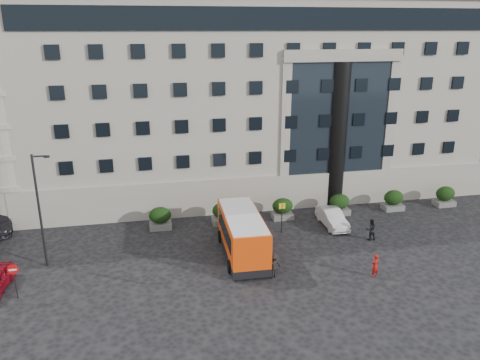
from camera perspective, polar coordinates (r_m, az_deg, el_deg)
The scene contains 20 objects.
ground at distance 32.57m, azimuth -1.89°, elevation -10.83°, with size 120.00×120.00×0.00m, color black.
civic_building at distance 51.67m, azimuth 0.48°, elevation 10.64°, with size 44.00×24.00×18.00m, color #9C998A.
entrance_column at distance 42.88m, azimuth 11.68°, elevation 5.29°, with size 1.80×1.80×13.00m, color black.
hedge_a at distance 38.87m, azimuth -9.71°, elevation -4.58°, with size 1.80×1.26×1.84m.
hedge_b at distance 39.30m, azimuth -2.10°, elevation -4.05°, with size 1.80×1.26×1.84m.
hedge_c at distance 40.40m, azimuth 5.20°, elevation -3.48°, with size 1.80×1.26×1.84m.
hedge_d at distance 42.12m, azimuth 12.01°, elevation -2.90°, with size 1.80×1.26×1.84m.
hedge_e at distance 44.39m, azimuth 18.19°, elevation -2.33°, with size 1.80×1.26×1.84m.
hedge_f at distance 47.12m, azimuth 23.72°, elevation -1.80°, with size 1.80×1.26×1.84m.
street_lamp at distance 33.93m, azimuth -23.21°, elevation -3.04°, with size 1.16×0.18×8.00m.
bus_stop_sign at distance 37.37m, azimuth 5.13°, elevation -3.99°, with size 0.50×0.08×2.52m.
no_entry_sign at distance 31.66m, azimuth -25.86°, elevation -10.34°, with size 0.64×0.16×2.32m.
minibus at distance 33.70m, azimuth 0.29°, elevation -6.49°, with size 2.98×7.58×3.14m.
red_truck at distance 50.34m, azimuth -25.78°, elevation -0.34°, with size 2.57×5.06×2.66m.
parked_car_c at distance 42.99m, azimuth -27.24°, elevation -4.39°, with size 2.16×5.32×1.54m, color black.
parked_car_d at distance 47.54m, azimuth -22.15°, elevation -1.76°, with size 2.23×4.83×1.34m, color black.
white_taxi at distance 39.61m, azimuth 11.18°, elevation -4.57°, with size 1.49×4.28×1.41m, color silver.
pedestrian_a at distance 32.51m, azimuth 16.14°, elevation -10.01°, with size 0.60×0.40×1.66m, color maroon.
pedestrian_b at distance 37.79m, azimuth 15.66°, elevation -5.82°, with size 0.83×0.65×1.71m, color black.
pedestrian_c at distance 31.34m, azimuth 4.11°, elevation -10.31°, with size 1.12×0.65×1.74m, color black.
Camera 1 is at (-4.65, -28.10, 15.80)m, focal length 35.00 mm.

